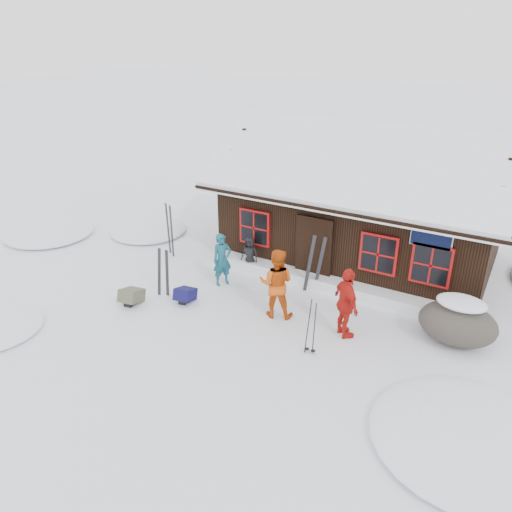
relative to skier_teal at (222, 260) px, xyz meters
The scene contains 15 objects.
ground 1.83m from the skier_teal, 35.55° to the right, with size 120.00×120.00×0.00m, color white.
mountain_hut 4.99m from the skier_teal, 54.78° to the left, with size 8.90×6.09×4.42m.
snow_drift 3.18m from the skier_teal, 24.49° to the left, with size 7.60×0.60×0.35m, color white.
snow_mounds 3.23m from the skier_teal, 16.87° to the left, with size 20.60×13.20×0.48m.
skier_teal is the anchor object (origin of this frame).
skier_orange_left 2.31m from the skier_teal, 19.03° to the right, with size 0.92×0.72×1.90m, color #C64B0E.
skier_orange_right 4.17m from the skier_teal, 10.66° to the right, with size 1.07×0.45×1.83m, color red.
skier_crouched 1.22m from the skier_teal, 78.52° to the left, with size 0.55×0.36×1.13m, color black.
boulder 6.54m from the skier_teal, ahead, with size 1.84×1.38×1.08m.
ski_pair_left 1.76m from the skier_teal, 127.10° to the right, with size 0.44×0.14×1.51m.
ski_pair_mid 2.82m from the skier_teal, 161.04° to the left, with size 0.40×0.23×1.81m.
ski_pair_right 2.68m from the skier_teal, 22.14° to the left, with size 0.57×0.29×1.76m.
ski_poles 4.10m from the skier_teal, 26.74° to the right, with size 0.26×0.13×1.45m.
backpack_blue 1.57m from the skier_teal, 103.19° to the right, with size 0.45×0.59×0.32m, color #100F42.
backpack_olive 2.77m from the skier_teal, 124.82° to the right, with size 0.48×0.64×0.35m, color #4D4F38.
Camera 1 is at (6.06, -9.92, 7.02)m, focal length 35.00 mm.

